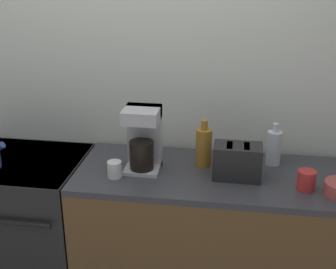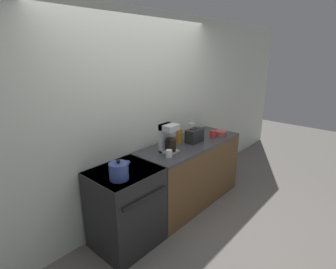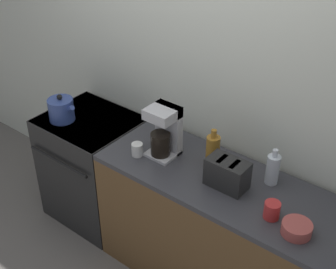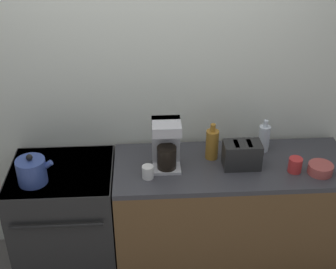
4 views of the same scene
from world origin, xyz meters
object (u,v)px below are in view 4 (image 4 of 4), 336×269
at_px(kettle, 32,171).
at_px(coffee_maker, 166,144).
at_px(stove, 67,221).
at_px(cup_red, 295,165).
at_px(cup_white, 148,172).
at_px(toaster, 242,155).
at_px(bottle_clear, 264,138).
at_px(bowl, 320,169).
at_px(bottle_amber, 212,144).

distance_m(kettle, coffee_maker, 0.89).
height_order(stove, cup_red, cup_red).
bearing_deg(coffee_maker, cup_white, -134.83).
xyz_separation_m(toaster, cup_red, (0.35, -0.08, -0.04)).
bearing_deg(toaster, bottle_clear, 45.02).
xyz_separation_m(stove, bowl, (1.74, -0.13, 0.48)).
height_order(bottle_clear, cup_red, bottle_clear).
xyz_separation_m(coffee_maker, bottle_clear, (0.71, 0.16, -0.08)).
bearing_deg(kettle, bowl, -0.35).
distance_m(cup_red, bowl, 0.17).
height_order(kettle, cup_white, kettle).
xyz_separation_m(cup_red, cup_white, (-0.99, -0.01, -0.01)).
bearing_deg(bottle_amber, bottle_clear, 11.25).
height_order(toaster, coffee_maker, coffee_maker).
relative_size(bottle_amber, cup_white, 3.00).
bearing_deg(bottle_amber, stove, -174.56).
bearing_deg(bottle_amber, bowl, -18.48).
xyz_separation_m(cup_white, bowl, (1.15, -0.02, -0.01)).
bearing_deg(bottle_clear, cup_red, -62.07).
xyz_separation_m(bottle_clear, cup_red, (0.15, -0.28, -0.05)).
bearing_deg(cup_red, cup_white, -179.25).
distance_m(toaster, bottle_amber, 0.22).
xyz_separation_m(kettle, coffee_maker, (0.87, 0.14, 0.09)).
height_order(bottle_clear, bowl, bottle_clear).
relative_size(cup_red, bowl, 0.62).
bearing_deg(toaster, cup_red, -13.38).
xyz_separation_m(coffee_maker, cup_red, (0.86, -0.12, -0.13)).
relative_size(stove, bottle_clear, 3.75).
height_order(kettle, toaster, kettle).
relative_size(toaster, cup_red, 2.46).
xyz_separation_m(kettle, bottle_clear, (1.58, 0.30, 0.01)).
height_order(bottle_amber, bowl, bottle_amber).
relative_size(toaster, bowl, 1.53).
bearing_deg(stove, bottle_clear, 7.02).
height_order(toaster, bowl, toaster).
xyz_separation_m(bottle_amber, bowl, (0.70, -0.23, -0.08)).
height_order(bottle_clear, cup_white, bottle_clear).
distance_m(coffee_maker, bottle_amber, 0.34).
bearing_deg(cup_white, stove, 168.78).
height_order(stove, kettle, kettle).
xyz_separation_m(bottle_amber, cup_white, (-0.45, -0.22, -0.07)).
height_order(toaster, cup_red, toaster).
xyz_separation_m(toaster, bottle_amber, (-0.19, 0.12, 0.02)).
xyz_separation_m(stove, coffee_maker, (0.72, 0.01, 0.62)).
xyz_separation_m(bottle_clear, cup_white, (-0.84, -0.29, -0.06)).
distance_m(stove, bowl, 1.81).
xyz_separation_m(toaster, bowl, (0.51, -0.11, -0.06)).
distance_m(bottle_amber, cup_red, 0.57).
height_order(coffee_maker, bowl, coffee_maker).
distance_m(coffee_maker, cup_white, 0.23).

